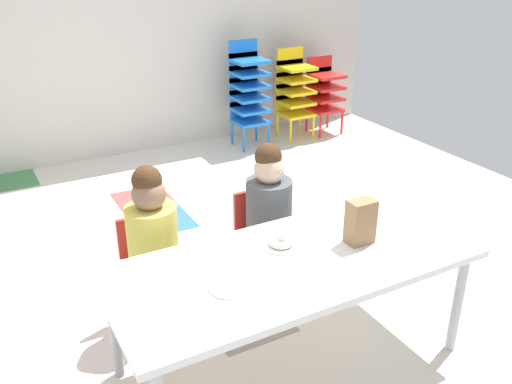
{
  "coord_description": "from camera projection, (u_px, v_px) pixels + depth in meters",
  "views": [
    {
      "loc": [
        -1.14,
        -2.65,
        1.92
      ],
      "look_at": [
        -0.01,
        -0.59,
        0.84
      ],
      "focal_mm": 38.83,
      "sensor_mm": 36.0,
      "label": 1
    }
  ],
  "objects": [
    {
      "name": "back_wall",
      "position": [
        88.0,
        7.0,
        4.83
      ],
      "size": [
        5.93,
        0.1,
        2.76
      ],
      "primitive_type": "cube",
      "color": "beige",
      "rests_on": "ground_plane"
    },
    {
      "name": "paper_bag_brown",
      "position": [
        360.0,
        222.0,
        2.62
      ],
      "size": [
        0.13,
        0.09,
        0.22
      ],
      "primitive_type": "cube",
      "color": "#9E754C",
      "rests_on": "craft_table"
    },
    {
      "name": "ground_plane",
      "position": [
        211.0,
        282.0,
        3.41
      ],
      "size": [
        5.93,
        5.0,
        0.02
      ],
      "color": "silver"
    },
    {
      "name": "kid_chair_yellow_stack",
      "position": [
        294.0,
        89.0,
        5.68
      ],
      "size": [
        0.32,
        0.3,
        0.92
      ],
      "color": "yellow",
      "rests_on": "ground_plane"
    },
    {
      "name": "craft_table",
      "position": [
        293.0,
        269.0,
        2.54
      ],
      "size": [
        1.7,
        0.75,
        0.59
      ],
      "color": "white",
      "rests_on": "ground_plane"
    },
    {
      "name": "donut_powdered_on_plate",
      "position": [
        281.0,
        241.0,
        2.61
      ],
      "size": [
        0.12,
        0.12,
        0.04
      ],
      "primitive_type": "torus",
      "color": "white",
      "rests_on": "craft_table"
    },
    {
      "name": "seated_child_near_camera",
      "position": [
        152.0,
        234.0,
        2.81
      ],
      "size": [
        0.32,
        0.31,
        0.92
      ],
      "color": "red",
      "rests_on": "ground_plane"
    },
    {
      "name": "kid_chair_red_stack",
      "position": [
        324.0,
        90.0,
        5.87
      ],
      "size": [
        0.32,
        0.3,
        0.8
      ],
      "color": "red",
      "rests_on": "ground_plane"
    },
    {
      "name": "seated_child_middle_seat",
      "position": [
        268.0,
        206.0,
        3.1
      ],
      "size": [
        0.32,
        0.31,
        0.92
      ],
      "color": "red",
      "rests_on": "ground_plane"
    },
    {
      "name": "kid_chair_blue_stack",
      "position": [
        248.0,
        89.0,
        5.43
      ],
      "size": [
        0.32,
        0.3,
        1.04
      ],
      "color": "blue",
      "rests_on": "ground_plane"
    },
    {
      "name": "paper_plate_center_table",
      "position": [
        230.0,
        287.0,
        2.31
      ],
      "size": [
        0.18,
        0.18,
        0.01
      ],
      "primitive_type": "cylinder",
      "color": "white",
      "rests_on": "craft_table"
    },
    {
      "name": "paper_plate_near_edge",
      "position": [
        281.0,
        245.0,
        2.62
      ],
      "size": [
        0.18,
        0.18,
        0.01
      ],
      "primitive_type": "cylinder",
      "color": "white",
      "rests_on": "craft_table"
    }
  ]
}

